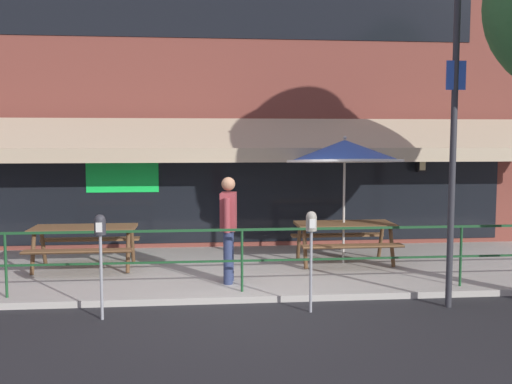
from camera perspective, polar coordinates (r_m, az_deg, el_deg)
name	(u,v)px	position (r m, az deg, el deg)	size (l,w,h in m)	color
ground_plane	(244,304)	(8.54, -1.26, -11.09)	(120.00, 120.00, 0.00)	#232326
patio_deck	(235,269)	(10.46, -2.08, -7.75)	(15.00, 4.00, 0.10)	#ADA89E
restaurant_building	(229,79)	(12.48, -2.76, 11.20)	(15.00, 1.60, 7.45)	brown
patio_railing	(242,246)	(8.64, -1.41, -5.44)	(13.84, 0.04, 0.97)	#194723
picnic_table_left	(84,236)	(10.58, -16.80, -4.20)	(1.80, 1.42, 0.76)	brown
picnic_table_centre	(344,231)	(10.72, 8.84, -3.92)	(1.80, 1.42, 0.76)	brown
patio_umbrella_centre	(345,152)	(10.65, 8.86, 3.99)	(2.14, 2.14, 2.38)	#B7B2A8
pedestrian_walking	(228,224)	(9.15, -2.77, -3.21)	(0.29, 0.62, 1.71)	navy
parking_meter_near	(100,235)	(7.82, -15.31, -4.16)	(0.15, 0.16, 1.42)	gray
parking_meter_far	(311,231)	(7.91, 5.55, -3.89)	(0.15, 0.16, 1.42)	gray
street_sign_pole	(453,144)	(8.49, 19.12, 4.57)	(0.28, 0.09, 4.57)	#2D2D33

